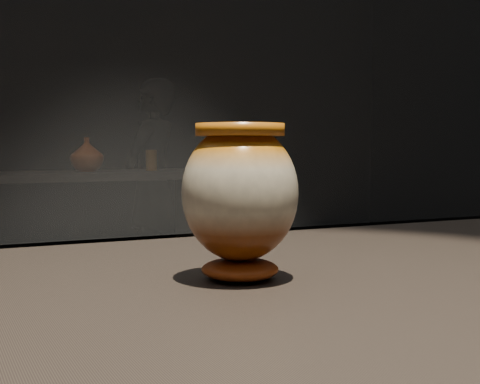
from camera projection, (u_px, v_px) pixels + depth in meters
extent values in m
cube|color=black|center=(165.00, 309.00, 0.79)|extent=(2.00, 0.80, 0.05)
ellipsoid|color=#662909|center=(240.00, 269.00, 0.83)|extent=(0.12, 0.12, 0.03)
ellipsoid|color=beige|center=(240.00, 193.00, 0.83)|extent=(0.18, 0.18, 0.17)
cylinder|color=orange|center=(240.00, 130.00, 0.82)|extent=(0.14, 0.14, 0.02)
cube|color=black|center=(68.00, 176.00, 4.24)|extent=(2.00, 0.60, 0.05)
cube|color=black|center=(193.00, 238.00, 4.64)|extent=(0.08, 0.50, 0.85)
imported|color=#662909|center=(87.00, 155.00, 4.27)|extent=(0.28, 0.28, 0.22)
cylinder|color=#825A13|center=(151.00, 160.00, 4.45)|extent=(0.07, 0.07, 0.14)
imported|color=black|center=(152.00, 182.00, 5.11)|extent=(0.68, 0.67, 1.58)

